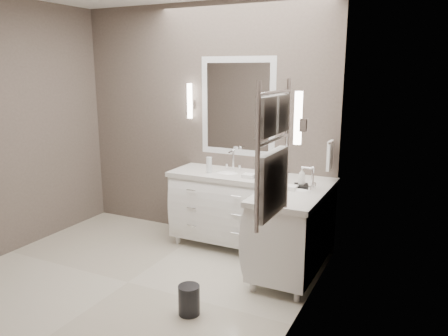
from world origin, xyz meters
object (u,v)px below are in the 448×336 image
at_px(vanity_right, 294,225).
at_px(towel_ladder, 273,160).
at_px(vanity_back, 227,204).
at_px(waste_bin, 189,300).

distance_m(vanity_right, towel_ladder, 1.60).
bearing_deg(vanity_back, waste_bin, -76.50).
height_order(vanity_back, vanity_right, same).
bearing_deg(vanity_back, towel_ladder, -55.90).
xyz_separation_m(vanity_right, towel_ladder, (0.23, -1.30, 0.91)).
bearing_deg(vanity_right, waste_bin, -115.45).
relative_size(vanity_right, waste_bin, 5.00).
distance_m(vanity_right, waste_bin, 1.28).
height_order(towel_ladder, waste_bin, towel_ladder).
xyz_separation_m(towel_ladder, waste_bin, (-0.76, 0.19, -1.27)).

